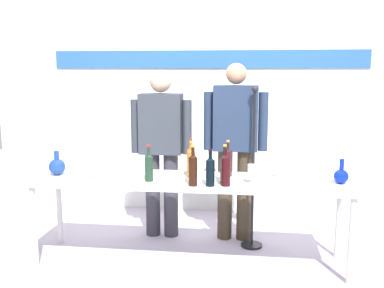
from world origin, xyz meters
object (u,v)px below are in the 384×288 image
(wine_bottle_2, at_px, (191,159))
(wine_glass_left_1, at_px, (95,168))
(wine_bottle_1, at_px, (228,161))
(wine_bottle_6, at_px, (225,167))
(wine_bottle_0, at_px, (193,169))
(presenter_right, at_px, (235,141))
(wine_glass_left_0, at_px, (114,159))
(wine_glass_right_1, at_px, (252,170))
(wine_glass_right_0, at_px, (318,176))
(wine_glass_left_2, at_px, (88,164))
(presenter_left, at_px, (161,143))
(wine_glass_left_4, at_px, (125,167))
(wine_glass_right_2, at_px, (278,166))
(wine_bottle_3, at_px, (226,169))
(wine_bottle_5, at_px, (149,166))
(decanter_blue_right, at_px, (341,176))
(wine_bottle_7, at_px, (191,162))
(wine_glass_left_3, at_px, (110,167))
(microphone_stand, at_px, (253,195))
(wine_glass_right_3, at_px, (322,171))
(display_table, at_px, (190,185))
(decanter_blue_left, at_px, (57,166))
(wine_bottle_4, at_px, (210,170))

(wine_bottle_2, distance_m, wine_glass_left_1, 0.82)
(wine_bottle_1, distance_m, wine_bottle_6, 0.24)
(wine_bottle_2, bearing_deg, wine_bottle_0, -80.22)
(presenter_right, distance_m, wine_glass_left_0, 1.14)
(wine_glass_right_1, bearing_deg, wine_glass_right_0, -8.84)
(wine_bottle_1, height_order, wine_glass_left_2, wine_bottle_1)
(presenter_left, height_order, wine_glass_left_4, presenter_left)
(wine_glass_right_2, bearing_deg, presenter_left, 156.92)
(wine_bottle_3, xyz_separation_m, wine_bottle_5, (-0.63, 0.07, -0.01))
(decanter_blue_right, xyz_separation_m, wine_bottle_5, (-1.54, -0.11, 0.06))
(wine_glass_left_4, height_order, wine_glass_right_2, wine_glass_right_2)
(wine_bottle_6, distance_m, wine_bottle_7, 0.32)
(wine_bottle_6, height_order, wine_bottle_7, wine_bottle_7)
(wine_glass_left_3, bearing_deg, microphone_stand, 23.41)
(decanter_blue_right, relative_size, wine_glass_right_3, 1.45)
(wine_bottle_1, relative_size, microphone_stand, 0.21)
(display_table, relative_size, decanter_blue_left, 12.54)
(wine_glass_left_1, distance_m, wine_glass_right_0, 1.78)
(presenter_left, xyz_separation_m, wine_glass_left_4, (-0.17, -0.67, -0.10))
(wine_bottle_3, xyz_separation_m, wine_glass_left_2, (-1.20, 0.22, -0.04))
(wine_glass_left_1, relative_size, wine_glass_right_2, 0.89)
(wine_glass_right_1, xyz_separation_m, wine_glass_right_3, (0.56, 0.07, -0.01))
(presenter_left, distance_m, wine_glass_left_1, 0.83)
(presenter_left, relative_size, wine_bottle_5, 5.45)
(presenter_left, height_order, wine_glass_left_0, presenter_left)
(wine_glass_right_1, bearing_deg, wine_glass_left_4, 178.66)
(wine_bottle_3, xyz_separation_m, wine_glass_left_3, (-0.96, 0.09, -0.03))
(wine_glass_left_0, height_order, wine_glass_right_0, wine_glass_left_0)
(wine_glass_left_0, relative_size, wine_glass_right_0, 1.15)
(decanter_blue_left, xyz_separation_m, wine_glass_right_3, (2.22, -0.02, 0.03))
(wine_glass_left_3, relative_size, wine_glass_right_1, 0.93)
(wine_glass_left_0, xyz_separation_m, microphone_stand, (1.23, 0.23, -0.35))
(wine_bottle_5, distance_m, wine_glass_left_3, 0.33)
(wine_bottle_7, xyz_separation_m, wine_glass_left_1, (-0.78, -0.16, -0.04))
(decanter_blue_right, bearing_deg, decanter_blue_left, 180.00)
(display_table, height_order, wine_bottle_6, wine_bottle_6)
(wine_glass_left_1, bearing_deg, wine_bottle_5, 0.59)
(wine_bottle_0, distance_m, wine_glass_right_3, 1.03)
(presenter_left, distance_m, wine_glass_right_2, 1.18)
(microphone_stand, bearing_deg, presenter_right, 133.16)
(presenter_right, height_order, wine_glass_right_0, presenter_right)
(presenter_right, height_order, wine_glass_left_4, presenter_right)
(wine_bottle_4, bearing_deg, wine_glass_left_4, 168.83)
(wine_glass_right_1, bearing_deg, wine_glass_left_3, -179.82)
(wine_bottle_5, bearing_deg, wine_glass_left_4, 167.35)
(display_table, distance_m, wine_bottle_0, 0.30)
(wine_bottle_2, bearing_deg, wine_glass_right_1, -29.23)
(decanter_blue_left, bearing_deg, display_table, 0.69)
(wine_bottle_4, distance_m, wine_glass_right_3, 0.90)
(decanter_blue_right, height_order, presenter_right, presenter_right)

